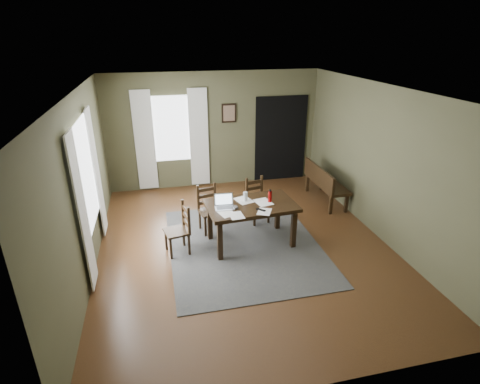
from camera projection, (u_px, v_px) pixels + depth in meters
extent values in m
cube|color=#492C16|center=(244.00, 245.00, 6.69)|extent=(5.00, 6.00, 0.01)
cube|color=#4C4C31|center=(214.00, 130.00, 8.83)|extent=(5.00, 0.02, 2.70)
cube|color=#4C4C31|center=(320.00, 285.00, 3.46)|extent=(5.00, 0.02, 2.70)
cube|color=#4C4C31|center=(83.00, 187.00, 5.63)|extent=(0.02, 6.00, 2.70)
cube|color=#4C4C31|center=(380.00, 163.00, 6.66)|extent=(0.02, 6.00, 2.70)
cube|color=white|center=(244.00, 90.00, 5.61)|extent=(5.00, 6.00, 0.02)
cube|color=#3D3D3D|center=(244.00, 244.00, 6.68)|extent=(2.60, 3.20, 0.01)
cube|color=black|center=(251.00, 206.00, 6.45)|extent=(1.59, 1.03, 0.06)
cube|color=black|center=(251.00, 208.00, 6.47)|extent=(1.42, 0.86, 0.05)
cube|color=black|center=(220.00, 242.00, 6.12)|extent=(0.09, 0.09, 0.65)
cube|color=black|center=(210.00, 223.00, 6.74)|extent=(0.09, 0.09, 0.65)
cube|color=black|center=(293.00, 230.00, 6.48)|extent=(0.09, 0.09, 0.65)
cube|color=black|center=(278.00, 213.00, 7.11)|extent=(0.09, 0.09, 0.65)
cube|color=black|center=(177.00, 232.00, 6.29)|extent=(0.46, 0.46, 0.04)
cube|color=black|center=(166.00, 240.00, 6.44)|extent=(0.04, 0.04, 0.38)
cube|color=black|center=(184.00, 236.00, 6.56)|extent=(0.04, 0.04, 0.38)
cube|color=black|center=(171.00, 249.00, 6.18)|extent=(0.04, 0.04, 0.38)
cube|color=black|center=(189.00, 245.00, 6.30)|extent=(0.04, 0.04, 0.38)
cube|color=black|center=(183.00, 212.00, 6.40)|extent=(0.05, 0.05, 0.48)
cube|color=black|center=(189.00, 221.00, 6.12)|extent=(0.05, 0.05, 0.48)
cube|color=black|center=(186.00, 223.00, 6.31)|extent=(0.08, 0.28, 0.06)
cube|color=black|center=(186.00, 216.00, 6.26)|extent=(0.08, 0.28, 0.06)
cube|color=black|center=(185.00, 209.00, 6.21)|extent=(0.08, 0.28, 0.06)
cube|color=black|center=(210.00, 212.00, 6.98)|extent=(0.46, 0.46, 0.04)
cube|color=black|center=(205.00, 227.00, 6.87)|extent=(0.04, 0.04, 0.38)
cube|color=black|center=(200.00, 220.00, 7.14)|extent=(0.04, 0.04, 0.38)
cube|color=black|center=(221.00, 223.00, 6.99)|extent=(0.04, 0.04, 0.38)
cube|color=black|center=(215.00, 216.00, 7.26)|extent=(0.04, 0.04, 0.38)
cube|color=black|center=(198.00, 197.00, 6.97)|extent=(0.05, 0.05, 0.48)
cube|color=black|center=(215.00, 194.00, 7.09)|extent=(0.05, 0.05, 0.48)
cube|color=black|center=(207.00, 202.00, 7.08)|extent=(0.29, 0.08, 0.06)
cube|color=black|center=(206.00, 196.00, 7.03)|extent=(0.29, 0.08, 0.06)
cube|color=black|center=(206.00, 190.00, 6.98)|extent=(0.29, 0.08, 0.06)
cube|color=black|center=(258.00, 203.00, 7.35)|extent=(0.46, 0.46, 0.04)
cube|color=black|center=(254.00, 217.00, 7.24)|extent=(0.04, 0.04, 0.38)
cube|color=black|center=(247.00, 211.00, 7.50)|extent=(0.04, 0.04, 0.38)
cube|color=black|center=(269.00, 214.00, 7.36)|extent=(0.04, 0.04, 0.38)
cube|color=black|center=(261.00, 208.00, 7.62)|extent=(0.04, 0.04, 0.38)
cube|color=black|center=(247.00, 190.00, 7.33)|extent=(0.05, 0.05, 0.48)
cube|color=black|center=(262.00, 187.00, 7.46)|extent=(0.05, 0.05, 0.48)
cube|color=black|center=(254.00, 194.00, 7.44)|extent=(0.28, 0.08, 0.06)
cube|color=black|center=(254.00, 188.00, 7.39)|extent=(0.28, 0.08, 0.06)
cube|color=black|center=(254.00, 182.00, 7.34)|extent=(0.28, 0.08, 0.06)
cube|color=black|center=(327.00, 183.00, 8.24)|extent=(0.47, 1.45, 0.06)
cube|color=black|center=(346.00, 203.00, 7.81)|extent=(0.06, 0.06, 0.40)
cube|color=black|center=(331.00, 205.00, 7.74)|extent=(0.06, 0.06, 0.40)
cube|color=black|center=(321.00, 182.00, 8.92)|extent=(0.06, 0.06, 0.40)
cube|color=black|center=(308.00, 183.00, 8.85)|extent=(0.06, 0.06, 0.40)
cube|color=black|center=(319.00, 175.00, 8.11)|extent=(0.05, 1.45, 0.35)
cube|color=#B7B7BC|center=(225.00, 208.00, 6.28)|extent=(0.34, 0.24, 0.02)
cube|color=#B7B7BC|center=(224.00, 199.00, 6.34)|extent=(0.33, 0.08, 0.21)
cube|color=silver|center=(224.00, 199.00, 6.34)|extent=(0.28, 0.06, 0.17)
cube|color=#3F3F42|center=(225.00, 208.00, 6.27)|extent=(0.28, 0.15, 0.00)
cube|color=#3F3F42|center=(235.00, 207.00, 6.28)|extent=(0.07, 0.11, 0.03)
cube|color=black|center=(261.00, 210.00, 6.21)|extent=(0.15, 0.15, 0.02)
cylinder|color=silver|center=(245.00, 196.00, 6.53)|extent=(0.08, 0.08, 0.16)
cylinder|color=#9A0D0B|center=(270.00, 197.00, 6.48)|extent=(0.09, 0.09, 0.20)
cylinder|color=black|center=(270.00, 191.00, 6.44)|extent=(0.05, 0.05, 0.03)
cube|color=white|center=(226.00, 213.00, 6.12)|extent=(0.32, 0.37, 0.00)
cube|color=white|center=(264.00, 212.00, 6.16)|extent=(0.31, 0.34, 0.00)
cube|color=white|center=(244.00, 200.00, 6.58)|extent=(0.34, 0.39, 0.00)
cube|color=white|center=(263.00, 202.00, 6.50)|extent=(0.32, 0.38, 0.00)
cube|color=white|center=(236.00, 216.00, 6.03)|extent=(0.23, 0.29, 0.00)
cube|color=white|center=(86.00, 176.00, 5.78)|extent=(0.01, 1.30, 1.70)
cube|color=white|center=(171.00, 129.00, 8.56)|extent=(1.00, 0.01, 1.50)
cube|color=silver|center=(83.00, 214.00, 5.15)|extent=(0.03, 0.48, 2.30)
cube|color=silver|center=(97.00, 173.00, 6.62)|extent=(0.03, 0.48, 2.30)
cube|color=silver|center=(145.00, 141.00, 8.50)|extent=(0.44, 0.03, 2.30)
cube|color=silver|center=(199.00, 138.00, 8.76)|extent=(0.44, 0.03, 2.30)
cube|color=black|center=(229.00, 113.00, 8.72)|extent=(0.34, 0.03, 0.44)
cube|color=brown|center=(229.00, 113.00, 8.71)|extent=(0.27, 0.01, 0.36)
cube|color=black|center=(281.00, 139.00, 9.27)|extent=(1.30, 0.03, 2.10)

